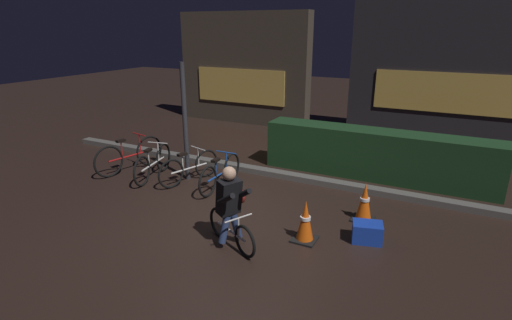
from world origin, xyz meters
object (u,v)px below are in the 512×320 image
street_post (185,123)px  parked_bike_left_mid (153,163)px  parked_bike_center_left (189,168)px  blue_crate (367,232)px  parked_bike_leftmost (130,155)px  traffic_cone_far (364,202)px  traffic_cone_near (305,221)px  parked_bike_center_right (220,173)px  cyclist (231,207)px

street_post → parked_bike_left_mid: street_post is taller
parked_bike_center_left → blue_crate: 3.91m
parked_bike_center_left → parked_bike_leftmost: bearing=108.7°
traffic_cone_far → parked_bike_leftmost: bearing=179.5°
parked_bike_left_mid → traffic_cone_near: 3.95m
parked_bike_center_right → parked_bike_center_left: bearing=89.5°
parked_bike_center_right → traffic_cone_near: bearing=-118.1°
traffic_cone_near → cyclist: cyclist is taller
blue_crate → parked_bike_center_left: bearing=168.7°
parked_bike_center_right → traffic_cone_near: 2.51m
traffic_cone_near → blue_crate: 0.95m
cyclist → blue_crate: bearing=56.5°
parked_bike_center_right → parked_bike_leftmost: bearing=90.4°
parked_bike_center_left → parked_bike_center_right: 0.76m
street_post → blue_crate: (3.98, -0.90, -1.07)m
parked_bike_left_mid → parked_bike_center_right: 1.60m
traffic_cone_far → blue_crate: size_ratio=1.51×
parked_bike_center_left → street_post: bearing=64.2°
parked_bike_left_mid → blue_crate: (4.67, -0.62, -0.18)m
street_post → parked_bike_leftmost: size_ratio=1.43×
parked_bike_left_mid → cyclist: (2.90, -1.64, 0.30)m
traffic_cone_near → cyclist: size_ratio=0.53×
parked_bike_center_left → blue_crate: parked_bike_center_left is taller
parked_bike_leftmost → traffic_cone_near: size_ratio=2.61×
traffic_cone_far → blue_crate: 0.74m
parked_bike_center_left → parked_bike_center_right: bearing=-72.7°
traffic_cone_far → cyclist: size_ratio=0.53×
parked_bike_center_left → parked_bike_center_right: parked_bike_center_right is taller
parked_bike_left_mid → parked_bike_leftmost: bearing=69.4°
parked_bike_leftmost → parked_bike_left_mid: size_ratio=1.11×
street_post → parked_bike_left_mid: (-0.69, -0.28, -0.89)m
blue_crate → traffic_cone_far: bearing=106.8°
street_post → cyclist: bearing=-41.0°
street_post → parked_bike_left_mid: size_ratio=1.59×
traffic_cone_far → parked_bike_center_left: bearing=178.7°
parked_bike_leftmost → parked_bike_center_right: (2.36, 0.04, -0.04)m
traffic_cone_far → cyclist: (-1.56, -1.71, 0.31)m
parked_bike_leftmost → street_post: bearing=-70.8°
parked_bike_left_mid → traffic_cone_near: (3.82, -1.02, -0.01)m
parked_bike_left_mid → traffic_cone_far: bearing=-101.7°
parked_bike_leftmost → parked_bike_center_right: parked_bike_leftmost is taller
street_post → cyclist: (2.21, -1.92, -0.59)m
parked_bike_leftmost → parked_bike_center_left: size_ratio=1.18×
traffic_cone_near → traffic_cone_far: bearing=59.4°
parked_bike_center_right → blue_crate: (3.08, -0.77, -0.17)m
parked_bike_left_mid → parked_bike_center_right: size_ratio=1.01×
parked_bike_center_right → street_post: bearing=81.1°
street_post → traffic_cone_far: street_post is taller
parked_bike_left_mid → parked_bike_center_right: parked_bike_left_mid is taller
parked_bike_leftmost → traffic_cone_far: 5.22m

